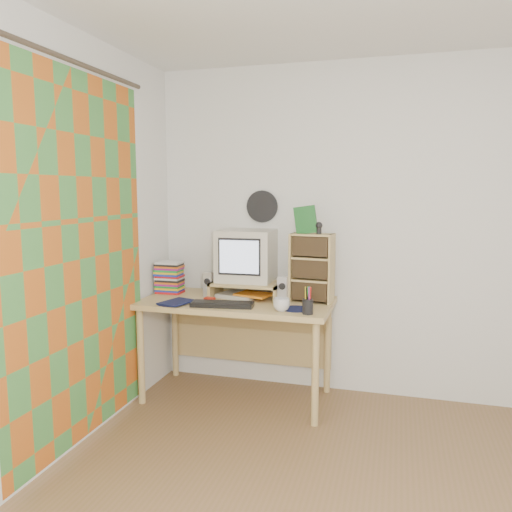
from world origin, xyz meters
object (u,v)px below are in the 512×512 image
Objects in this scene: crt_monitor at (246,256)px; dvd_stack at (169,275)px; desk at (239,316)px; cd_rack at (312,268)px; keyboard at (222,304)px; mug at (281,305)px; diary at (168,299)px.

crt_monitor is 1.46× the size of dvd_stack.
cd_rack is (0.54, 0.05, 0.38)m from desk.
crt_monitor is 0.47m from keyboard.
keyboard is 1.55× the size of dvd_stack.
diary is at bearing 178.12° from mug.
crt_monitor is 1.90× the size of diary.
keyboard is at bearing -101.05° from crt_monitor.
keyboard is at bearing -30.97° from dvd_stack.
mug is (-0.14, -0.34, -0.20)m from cd_rack.
dvd_stack is at bearing 160.82° from mug.
mug is (0.37, -0.38, -0.27)m from crt_monitor.
cd_rack is at bearing 4.93° from desk.
diary is at bearing -156.31° from cd_rack.
crt_monitor is 0.52m from cd_rack.
mug is at bearing -106.71° from cd_rack.
desk is 0.66m from dvd_stack.
mug reaches higher than diary.
mug is (0.40, -0.30, 0.18)m from desk.
keyboard is at bearing 177.21° from mug.
cd_rack is 4.39× the size of mug.
keyboard is 0.87× the size of cd_rack.
cd_rack is (0.51, -0.04, -0.06)m from crt_monitor.
mug reaches higher than keyboard.
dvd_stack is 0.56× the size of cd_rack.
cd_rack is at bearing 33.98° from diary.
diary is (-0.42, 0.01, 0.01)m from keyboard.
mug is at bearing -47.60° from crt_monitor.
dvd_stack is (-0.56, 0.32, 0.13)m from keyboard.
desk is at bearing -107.99° from crt_monitor.
dvd_stack reaches higher than keyboard.
crt_monitor reaches higher than dvd_stack.
cd_rack is (1.13, -0.00, 0.11)m from dvd_stack.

